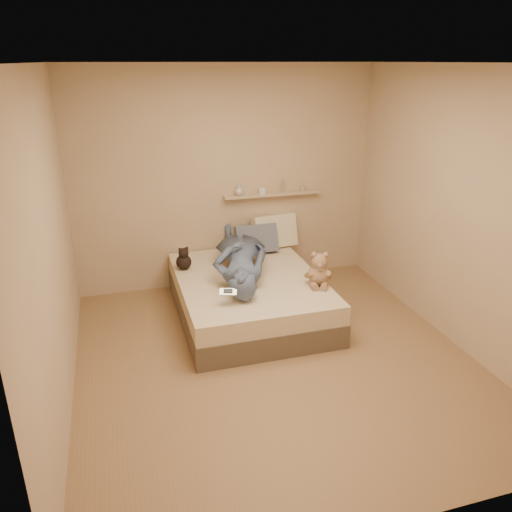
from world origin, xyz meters
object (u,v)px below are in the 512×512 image
object	(u,v)px
pillow_grey	(256,239)
person	(240,256)
game_console	(228,292)
dark_plush	(184,260)
pillow_cream	(274,231)
teddy_bear	(319,271)
bed	(249,296)
wall_shelf	(272,194)

from	to	relation	value
pillow_grey	person	xyz separation A→B (m)	(-0.34, -0.54, 0.02)
game_console	person	distance (m)	0.80
dark_plush	pillow_cream	bearing A→B (deg)	19.30
teddy_bear	person	world-z (taller)	person
bed	pillow_grey	size ratio (longest dim) A/B	3.80
pillow_cream	game_console	bearing A→B (deg)	-123.06
dark_plush	wall_shelf	distance (m)	1.39
bed	wall_shelf	xyz separation A→B (m)	(0.55, 0.91, 0.88)
dark_plush	pillow_cream	world-z (taller)	pillow_cream
game_console	person	xyz separation A→B (m)	(0.31, 0.73, 0.05)
dark_plush	wall_shelf	xyz separation A→B (m)	(1.18, 0.50, 0.54)
bed	wall_shelf	size ratio (longest dim) A/B	1.58
dark_plush	pillow_grey	distance (m)	0.96
game_console	teddy_bear	size ratio (longest dim) A/B	0.47
pillow_cream	teddy_bear	bearing A→B (deg)	-86.26
bed	dark_plush	size ratio (longest dim) A/B	7.21
bed	pillow_cream	world-z (taller)	pillow_cream
teddy_bear	dark_plush	bearing A→B (deg)	147.53
bed	game_console	distance (m)	0.78
game_console	dark_plush	xyz separation A→B (m)	(-0.27, 1.00, -0.03)
game_console	wall_shelf	size ratio (longest dim) A/B	0.14
game_console	pillow_cream	distance (m)	1.69
game_console	pillow_cream	bearing A→B (deg)	56.94
pillow_grey	pillow_cream	bearing A→B (deg)	27.29
bed	teddy_bear	xyz separation A→B (m)	(0.64, -0.39, 0.38)
wall_shelf	teddy_bear	bearing A→B (deg)	-86.10
bed	teddy_bear	distance (m)	0.84
teddy_bear	pillow_cream	distance (m)	1.23
bed	pillow_grey	world-z (taller)	pillow_grey
dark_plush	wall_shelf	size ratio (longest dim) A/B	0.22
pillow_cream	wall_shelf	xyz separation A→B (m)	(-0.01, 0.08, 0.45)
dark_plush	person	distance (m)	0.64
game_console	pillow_cream	size ratio (longest dim) A/B	0.32
bed	teddy_bear	bearing A→B (deg)	-31.70
bed	pillow_cream	distance (m)	1.09
bed	wall_shelf	bearing A→B (deg)	58.82
person	wall_shelf	bearing A→B (deg)	-114.96
pillow_grey	wall_shelf	bearing A→B (deg)	39.81
bed	person	bearing A→B (deg)	109.49
game_console	pillow_cream	world-z (taller)	pillow_cream
pillow_cream	person	size ratio (longest dim) A/B	0.34
game_console	bed	bearing A→B (deg)	58.24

